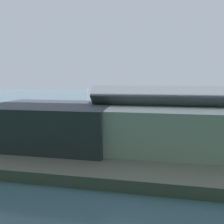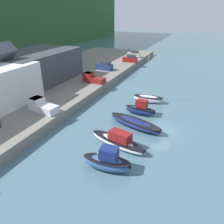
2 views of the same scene
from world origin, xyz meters
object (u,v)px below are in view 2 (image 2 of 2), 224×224
Objects in this scene: moored_boat_1 at (118,141)px; moored_boat_4 at (148,99)px; pickup_truck_0 at (41,106)px; moored_boat_0 at (107,162)px; parked_car_3 at (134,54)px; parked_car_0 at (105,66)px; moored_boat_3 at (140,109)px; parked_car_1 at (130,59)px; moored_boat_2 at (135,123)px; pickup_truck_1 at (92,78)px.

moored_boat_4 is (15.39, 0.21, -0.04)m from moored_boat_1.
pickup_truck_0 is at bearing 94.52° from moored_boat_1.
parked_car_3 is (51.78, 13.76, 1.34)m from moored_boat_0.
parked_car_3 is (18.51, -1.89, 0.00)m from parked_car_0.
moored_boat_4 is 18.61m from pickup_truck_0.
pickup_truck_0 is (-13.01, 13.21, 1.55)m from moored_boat_4.
parked_car_0 is (13.38, 14.89, 1.65)m from moored_boat_4.
moored_boat_1 is at bearing -174.59° from moored_boat_3.
moored_boat_1 is 1.86× the size of parked_car_3.
moored_boat_1 is at bearing 2.59° from moored_boat_0.
moored_boat_1 is 41.86m from parked_car_1.
parked_car_3 is at bearing 4.93° from parked_car_1.
moored_boat_3 is at bearing -165.84° from parked_car_3.
moored_boat_2 is 2.04× the size of parked_car_1.
moored_boat_4 is (5.55, 0.14, -0.21)m from moored_boat_3.
moored_boat_1 is 1.63× the size of pickup_truck_0.
parked_car_1 is (30.22, 11.96, 1.43)m from moored_boat_3.
moored_boat_3 is 1.17× the size of parked_car_0.
moored_boat_1 is 1.57× the size of moored_boat_3.
parked_car_0 is at bearing 42.25° from moored_boat_1.
pickup_truck_0 is at bearing 131.62° from moored_boat_4.
parked_car_0 is (18.94, 15.03, 1.43)m from moored_boat_3.
parked_car_0 is at bearing 16.68° from pickup_truck_1.
moored_boat_0 is 1.24× the size of parked_car_1.
moored_boat_2 is (9.98, 0.14, -0.40)m from moored_boat_0.
moored_boat_3 reaches higher than moored_boat_2.
moored_boat_1 is 49.12m from parked_car_3.
pickup_truck_0 reaches higher than moored_boat_0.
moored_boat_3 is 1.04× the size of pickup_truck_0.
moored_boat_2 is 2.03× the size of parked_car_3.
parked_car_1 is (40.06, 12.03, 1.61)m from moored_boat_1.
parked_car_0 is at bearing 50.93° from moored_boat_2.
moored_boat_1 is at bearing -169.56° from parked_car_3.
parked_car_0 is 1.01× the size of parked_car_3.
parked_car_3 reaches higher than moored_boat_0.
parked_car_0 reaches higher than pickup_truck_1.
moored_boat_4 is (19.88, 0.77, -0.30)m from moored_boat_0.
moored_boat_3 is 1.05× the size of pickup_truck_1.
parked_car_0 is 11.69m from parked_car_1.
moored_boat_0 is 4.54m from moored_boat_1.
pickup_truck_1 is (-21.77, 1.06, -0.10)m from parked_car_1.
moored_boat_2 is 28.04m from parked_car_0.
parked_car_1 reaches higher than moored_boat_2.
moored_boat_0 is 46.32m from parked_car_1.
parked_car_0 is (33.27, 15.66, 1.34)m from moored_boat_0.
moored_boat_0 is at bearing -168.52° from parked_car_1.
moored_boat_3 is (9.83, 0.07, 0.17)m from moored_boat_1.
moored_boat_3 is at bearing -52.56° from pickup_truck_0.
moored_boat_4 is at bearing -158.69° from parked_car_1.
moored_boat_2 is at bearing -139.39° from parked_car_0.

